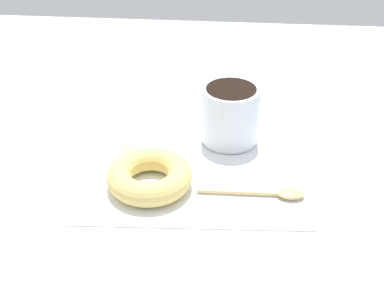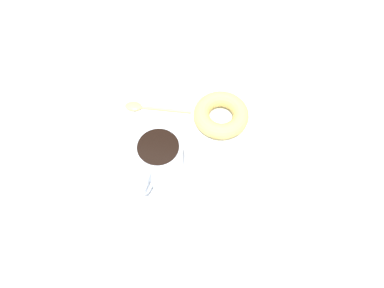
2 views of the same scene
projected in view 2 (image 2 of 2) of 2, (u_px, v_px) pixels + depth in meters
The scene contains 7 objects.
ground_plane at pixel (196, 146), 76.33cm from camera, with size 120.00×120.00×2.00cm, color #B2BCC6.
napkin at pixel (192, 149), 74.57cm from camera, with size 31.39×31.39×0.30cm, color white.
coffee_cup at pixel (159, 159), 68.31cm from camera, with size 11.76×8.57×8.62cm.
donut at pixel (221, 115), 76.61cm from camera, with size 11.37×11.37×3.27cm, color #E5C66B.
spoon at pixel (143, 107), 79.10cm from camera, with size 2.47×14.12×0.90cm.
sugar_cube at pixel (240, 153), 72.92cm from camera, with size 1.80×1.80×1.80cm, color white.
sugar_cube_extra at pixel (212, 147), 73.70cm from camera, with size 1.63×1.63×1.63cm, color white.
Camera 2 is at (-37.87, -4.37, 65.14)cm, focal length 35.00 mm.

